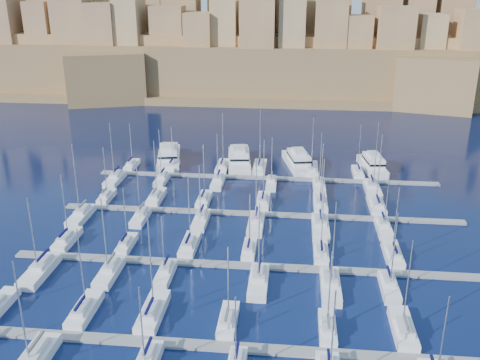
# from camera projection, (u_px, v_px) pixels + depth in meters

# --- Properties ---
(ground) EXTENTS (600.00, 600.00, 0.00)m
(ground) POSITION_uv_depth(u_px,v_px,m) (256.00, 236.00, 103.11)
(ground) COLOR black
(ground) RESTS_ON ground
(pontoon_near) EXTENTS (84.00, 2.00, 0.40)m
(pontoon_near) POSITION_uv_depth(u_px,v_px,m) (237.00, 348.00, 71.35)
(pontoon_near) COLOR slate
(pontoon_near) RESTS_ON ground
(pontoon_mid_near) EXTENTS (84.00, 2.00, 0.40)m
(pontoon_mid_near) POSITION_uv_depth(u_px,v_px,m) (251.00, 266.00, 91.86)
(pontoon_mid_near) COLOR slate
(pontoon_mid_near) RESTS_ON ground
(pontoon_mid_far) EXTENTS (84.00, 2.00, 0.40)m
(pontoon_mid_far) POSITION_uv_depth(u_px,v_px,m) (259.00, 214.00, 112.36)
(pontoon_mid_far) COLOR slate
(pontoon_mid_far) RESTS_ON ground
(pontoon_far) EXTENTS (84.00, 2.00, 0.40)m
(pontoon_far) POSITION_uv_depth(u_px,v_px,m) (266.00, 178.00, 132.86)
(pontoon_far) COLOR slate
(pontoon_far) RESTS_ON ground
(sailboat_1) EXTENTS (2.80, 9.33, 13.93)m
(sailboat_1) POSITION_uv_depth(u_px,v_px,m) (85.00, 310.00, 78.58)
(sailboat_1) COLOR white
(sailboat_1) RESTS_ON ground
(sailboat_2) EXTENTS (3.07, 10.22, 16.92)m
(sailboat_2) POSITION_uv_depth(u_px,v_px,m) (153.00, 312.00, 77.99)
(sailboat_2) COLOR white
(sailboat_2) RESTS_ON ground
(sailboat_3) EXTENTS (2.51, 8.38, 12.55)m
(sailboat_3) POSITION_uv_depth(u_px,v_px,m) (228.00, 321.00, 76.08)
(sailboat_3) COLOR white
(sailboat_3) RESTS_ON ground
(sailboat_4) EXTENTS (2.36, 7.86, 12.72)m
(sailboat_4) POSITION_uv_depth(u_px,v_px,m) (327.00, 328.00, 74.49)
(sailboat_4) COLOR white
(sailboat_4) RESTS_ON ground
(sailboat_5) EXTENTS (2.88, 9.61, 14.44)m
(sailboat_5) POSITION_uv_depth(u_px,v_px,m) (403.00, 329.00, 74.26)
(sailboat_5) COLOR white
(sailboat_5) RESTS_ON ground
(sailboat_12) EXTENTS (2.69, 8.96, 13.77)m
(sailboat_12) POSITION_uv_depth(u_px,v_px,m) (67.00, 239.00, 100.06)
(sailboat_12) COLOR white
(sailboat_12) RESTS_ON ground
(sailboat_13) EXTENTS (2.28, 7.61, 11.99)m
(sailboat_13) POSITION_uv_depth(u_px,v_px,m) (127.00, 244.00, 98.32)
(sailboat_13) COLOR white
(sailboat_13) RESTS_ON ground
(sailboat_14) EXTENTS (2.80, 9.32, 14.39)m
(sailboat_14) POSITION_uv_depth(u_px,v_px,m) (190.00, 245.00, 97.96)
(sailboat_14) COLOR white
(sailboat_14) RESTS_ON ground
(sailboat_15) EXTENTS (2.32, 7.74, 11.68)m
(sailboat_15) POSITION_uv_depth(u_px,v_px,m) (249.00, 250.00, 96.18)
(sailboat_15) COLOR white
(sailboat_15) RESTS_ON ground
(sailboat_16) EXTENTS (2.58, 8.61, 12.31)m
(sailboat_16) POSITION_uv_depth(u_px,v_px,m) (321.00, 252.00, 95.34)
(sailboat_16) COLOR white
(sailboat_16) RESTS_ON ground
(sailboat_17) EXTENTS (2.84, 9.46, 13.63)m
(sailboat_17) POSITION_uv_depth(u_px,v_px,m) (393.00, 255.00, 94.50)
(sailboat_17) COLOR white
(sailboat_17) RESTS_ON ground
(sailboat_18) EXTENTS (3.20, 10.67, 14.43)m
(sailboat_18) POSITION_uv_depth(u_px,v_px,m) (40.00, 271.00, 89.25)
(sailboat_18) COLOR white
(sailboat_18) RESTS_ON ground
(sailboat_19) EXTENTS (2.79, 9.28, 14.71)m
(sailboat_19) POSITION_uv_depth(u_px,v_px,m) (109.00, 272.00, 88.75)
(sailboat_19) COLOR white
(sailboat_19) RESTS_ON ground
(sailboat_20) EXTENTS (2.43, 8.09, 11.61)m
(sailboat_20) POSITION_uv_depth(u_px,v_px,m) (165.00, 274.00, 88.40)
(sailboat_20) COLOR white
(sailboat_20) RESTS_ON ground
(sailboat_21) EXTENTS (3.01, 10.02, 14.97)m
(sailboat_21) POSITION_uv_depth(u_px,v_px,m) (259.00, 282.00, 86.00)
(sailboat_21) COLOR white
(sailboat_21) RESTS_ON ground
(sailboat_22) EXTENTS (3.06, 10.21, 15.70)m
(sailboat_22) POSITION_uv_depth(u_px,v_px,m) (330.00, 286.00, 84.80)
(sailboat_22) COLOR white
(sailboat_22) RESTS_ON ground
(sailboat_23) EXTENTS (2.58, 8.60, 13.96)m
(sailboat_23) POSITION_uv_depth(u_px,v_px,m) (389.00, 286.00, 84.65)
(sailboat_23) COLOR white
(sailboat_23) RESTS_ON ground
(sailboat_24) EXTENTS (2.28, 7.61, 12.50)m
(sailboat_24) POSITION_uv_depth(u_px,v_px,m) (107.00, 197.00, 119.93)
(sailboat_24) COLOR white
(sailboat_24) RESTS_ON ground
(sailboat_25) EXTENTS (2.77, 9.23, 14.08)m
(sailboat_25) POSITION_uv_depth(u_px,v_px,m) (156.00, 197.00, 119.58)
(sailboat_25) COLOR white
(sailboat_25) RESTS_ON ground
(sailboat_26) EXTENTS (2.64, 8.81, 13.54)m
(sailboat_26) POSITION_uv_depth(u_px,v_px,m) (204.00, 200.00, 118.33)
(sailboat_26) COLOR white
(sailboat_26) RESTS_ON ground
(sailboat_27) EXTENTS (2.80, 9.33, 14.86)m
(sailboat_27) POSITION_uv_depth(u_px,v_px,m) (263.00, 201.00, 117.30)
(sailboat_27) COLOR white
(sailboat_27) RESTS_ON ground
(sailboat_28) EXTENTS (2.93, 9.76, 14.41)m
(sailboat_28) POSITION_uv_depth(u_px,v_px,m) (320.00, 203.00, 116.29)
(sailboat_28) COLOR white
(sailboat_28) RESTS_ON ground
(sailboat_29) EXTENTS (3.15, 10.50, 16.69)m
(sailboat_29) POSITION_uv_depth(u_px,v_px,m) (376.00, 205.00, 115.45)
(sailboat_29) COLOR white
(sailboat_29) RESTS_ON ground
(sailboat_30) EXTENTS (2.97, 9.89, 16.51)m
(sailboat_30) POSITION_uv_depth(u_px,v_px,m) (81.00, 215.00, 110.27)
(sailboat_30) COLOR white
(sailboat_30) RESTS_ON ground
(sailboat_31) EXTENTS (2.56, 8.54, 13.22)m
(sailboat_31) POSITION_uv_depth(u_px,v_px,m) (141.00, 217.00, 109.70)
(sailboat_31) COLOR white
(sailboat_31) RESTS_ON ground
(sailboat_32) EXTENTS (2.70, 8.99, 12.85)m
(sailboat_32) POSITION_uv_depth(u_px,v_px,m) (201.00, 220.00, 108.27)
(sailboat_32) COLOR white
(sailboat_32) RESTS_ON ground
(sailboat_33) EXTENTS (3.04, 10.15, 14.93)m
(sailboat_33) POSITION_uv_depth(u_px,v_px,m) (256.00, 223.00, 106.64)
(sailboat_33) COLOR white
(sailboat_33) RESTS_ON ground
(sailboat_34) EXTENTS (3.25, 10.85, 15.41)m
(sailboat_34) POSITION_uv_depth(u_px,v_px,m) (320.00, 227.00, 105.09)
(sailboat_34) COLOR white
(sailboat_34) RESTS_ON ground
(sailboat_35) EXTENTS (2.64, 8.81, 12.53)m
(sailboat_35) POSITION_uv_depth(u_px,v_px,m) (384.00, 228.00, 104.84)
(sailboat_35) COLOR white
(sailboat_35) RESTS_ON ground
(sailboat_36) EXTENTS (2.34, 7.80, 12.17)m
(sailboat_36) POSITION_uv_depth(u_px,v_px,m) (132.00, 165.00, 140.60)
(sailboat_36) COLOR white
(sailboat_36) RESTS_ON ground
(sailboat_37) EXTENTS (2.40, 8.00, 11.44)m
(sailboat_37) POSITION_uv_depth(u_px,v_px,m) (173.00, 166.00, 139.63)
(sailboat_37) COLOR white
(sailboat_37) RESTS_ON ground
(sailboat_38) EXTENTS (2.99, 9.95, 15.21)m
(sailboat_38) POSITION_uv_depth(u_px,v_px,m) (223.00, 167.00, 139.24)
(sailboat_38) COLOR white
(sailboat_38) RESTS_ON ground
(sailboat_39) EXTENTS (3.20, 10.67, 16.38)m
(sailboat_39) POSITION_uv_depth(u_px,v_px,m) (260.00, 167.00, 138.64)
(sailboat_39) COLOR white
(sailboat_39) RESTS_ON ground
(sailboat_40) EXTENTS (3.19, 10.62, 14.56)m
(sailboat_40) POSITION_uv_depth(u_px,v_px,m) (311.00, 169.00, 137.32)
(sailboat_40) COLOR white
(sailboat_40) RESTS_ON ground
(sailboat_41) EXTENTS (2.51, 8.36, 13.41)m
(sailboat_41) POSITION_uv_depth(u_px,v_px,m) (358.00, 172.00, 135.17)
(sailboat_41) COLOR white
(sailboat_41) RESTS_ON ground
(sailboat_42) EXTENTS (3.01, 10.04, 15.23)m
(sailboat_42) POSITION_uv_depth(u_px,v_px,m) (115.00, 179.00, 130.71)
(sailboat_42) COLOR white
(sailboat_42) RESTS_ON ground
(sailboat_43) EXTENTS (2.51, 8.37, 13.78)m
(sailboat_43) POSITION_uv_depth(u_px,v_px,m) (162.00, 179.00, 130.37)
(sailboat_43) COLOR white
(sailboat_43) RESTS_ON ground
(sailboat_44) EXTENTS (2.70, 8.99, 13.19)m
(sailboat_44) POSITION_uv_depth(u_px,v_px,m) (218.00, 182.00, 128.74)
(sailboat_44) COLOR white
(sailboat_44) RESTS_ON ground
(sailboat_45) EXTENTS (2.42, 8.05, 12.59)m
(sailboat_45) POSITION_uv_depth(u_px,v_px,m) (271.00, 183.00, 127.93)
(sailboat_45) COLOR white
(sailboat_45) RESTS_ON ground
(sailboat_46) EXTENTS (2.81, 9.37, 14.20)m
(sailboat_46) POSITION_uv_depth(u_px,v_px,m) (319.00, 186.00, 126.23)
(sailboat_46) COLOR white
(sailboat_46) RESTS_ON ground
(sailboat_47) EXTENTS (3.26, 10.86, 17.22)m
(sailboat_47) POSITION_uv_depth(u_px,v_px,m) (372.00, 189.00, 124.34)
(sailboat_47) COLOR white
(sailboat_47) RESTS_ON ground
(motor_yacht_a) EXTENTS (9.36, 19.88, 5.25)m
(motor_yacht_a) POSITION_uv_depth(u_px,v_px,m) (169.00, 156.00, 144.91)
(motor_yacht_a) COLOR white
(motor_yacht_a) RESTS_ON ground
(motor_yacht_b) EXTENTS (7.94, 19.52, 5.25)m
(motor_yacht_b) POSITION_uv_depth(u_px,v_px,m) (239.00, 158.00, 142.97)
(motor_yacht_b) COLOR white
(motor_yacht_b) RESTS_ON ground
(motor_yacht_c) EXTENTS (8.97, 18.25, 5.25)m
(motor_yacht_c) POSITION_uv_depth(u_px,v_px,m) (298.00, 161.00, 140.81)
(motor_yacht_c) COLOR white
(motor_yacht_c) RESTS_ON ground
(motor_yacht_d) EXTENTS (6.55, 16.06, 5.25)m
(motor_yacht_d) POSITION_uv_depth(u_px,v_px,m) (373.00, 164.00, 138.09)
(motor_yacht_d) COLOR white
(motor_yacht_d) RESTS_ON ground
(fortified_city) EXTENTS (460.00, 108.95, 59.52)m
(fortified_city) POSITION_uv_depth(u_px,v_px,m) (282.00, 55.00, 242.69)
(fortified_city) COLOR brown
(fortified_city) RESTS_ON ground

